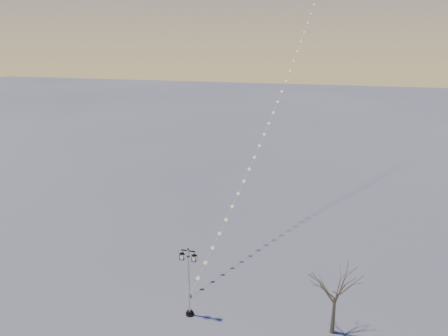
% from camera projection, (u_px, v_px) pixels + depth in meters
% --- Properties ---
extents(ground, '(300.00, 300.00, 0.00)m').
position_uv_depth(ground, '(182.00, 317.00, 25.52)').
color(ground, '#5B5C5C').
rests_on(ground, ground).
extents(street_lamp, '(1.16, 0.51, 4.57)m').
position_uv_depth(street_lamp, '(189.00, 279.00, 25.00)').
color(street_lamp, black).
rests_on(street_lamp, ground).
extents(bare_tree, '(2.58, 2.58, 4.29)m').
position_uv_depth(bare_tree, '(336.00, 288.00, 23.31)').
color(bare_tree, brown).
rests_on(bare_tree, ground).
extents(kite_train, '(7.29, 38.35, 30.41)m').
position_uv_depth(kite_train, '(289.00, 53.00, 39.60)').
color(kite_train, black).
rests_on(kite_train, ground).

